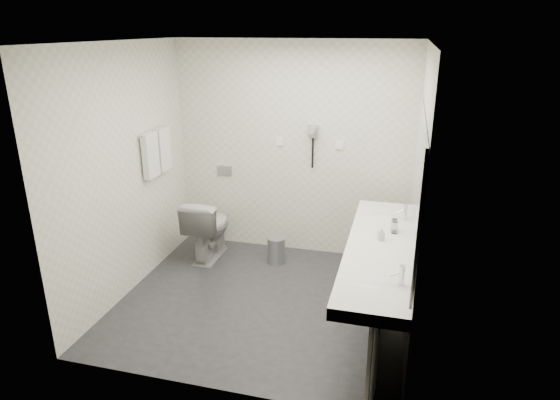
# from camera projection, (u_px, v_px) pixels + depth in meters

# --- Properties ---
(floor) EXTENTS (2.80, 2.80, 0.00)m
(floor) POSITION_uv_depth(u_px,v_px,m) (262.00, 301.00, 4.91)
(floor) COLOR #27272C
(floor) RESTS_ON ground
(ceiling) EXTENTS (2.80, 2.80, 0.00)m
(ceiling) POSITION_uv_depth(u_px,v_px,m) (258.00, 42.00, 4.07)
(ceiling) COLOR white
(ceiling) RESTS_ON wall_back
(wall_back) EXTENTS (2.80, 0.00, 2.80)m
(wall_back) POSITION_uv_depth(u_px,v_px,m) (292.00, 151.00, 5.67)
(wall_back) COLOR silver
(wall_back) RESTS_ON floor
(wall_front) EXTENTS (2.80, 0.00, 2.80)m
(wall_front) POSITION_uv_depth(u_px,v_px,m) (205.00, 240.00, 3.30)
(wall_front) COLOR silver
(wall_front) RESTS_ON floor
(wall_left) EXTENTS (0.00, 2.60, 2.60)m
(wall_left) POSITION_uv_depth(u_px,v_px,m) (125.00, 173.00, 4.82)
(wall_left) COLOR silver
(wall_left) RESTS_ON floor
(wall_right) EXTENTS (0.00, 2.60, 2.60)m
(wall_right) POSITION_uv_depth(u_px,v_px,m) (417.00, 196.00, 4.16)
(wall_right) COLOR silver
(wall_right) RESTS_ON floor
(vanity_counter) EXTENTS (0.55, 2.20, 0.10)m
(vanity_counter) POSITION_uv_depth(u_px,v_px,m) (379.00, 250.00, 4.19)
(vanity_counter) COLOR white
(vanity_counter) RESTS_ON floor
(vanity_panel) EXTENTS (0.03, 2.15, 0.75)m
(vanity_panel) POSITION_uv_depth(u_px,v_px,m) (378.00, 293.00, 4.33)
(vanity_panel) COLOR gray
(vanity_panel) RESTS_ON floor
(vanity_post_near) EXTENTS (0.06, 0.06, 0.75)m
(vanity_post_near) POSITION_uv_depth(u_px,v_px,m) (373.00, 369.00, 3.37)
(vanity_post_near) COLOR silver
(vanity_post_near) RESTS_ON floor
(vanity_post_far) EXTENTS (0.06, 0.06, 0.75)m
(vanity_post_far) POSITION_uv_depth(u_px,v_px,m) (388.00, 246.00, 5.27)
(vanity_post_far) COLOR silver
(vanity_post_far) RESTS_ON floor
(mirror) EXTENTS (0.02, 2.20, 1.05)m
(mirror) POSITION_uv_depth(u_px,v_px,m) (417.00, 181.00, 3.91)
(mirror) COLOR #B2BCC6
(mirror) RESTS_ON wall_right
(basin_near) EXTENTS (0.40, 0.31, 0.05)m
(basin_near) POSITION_uv_depth(u_px,v_px,m) (373.00, 283.00, 3.59)
(basin_near) COLOR white
(basin_near) RESTS_ON vanity_counter
(basin_far) EXTENTS (0.40, 0.31, 0.05)m
(basin_far) POSITION_uv_depth(u_px,v_px,m) (384.00, 219.00, 4.77)
(basin_far) COLOR white
(basin_far) RESTS_ON vanity_counter
(faucet_near) EXTENTS (0.04, 0.04, 0.15)m
(faucet_near) POSITION_uv_depth(u_px,v_px,m) (402.00, 275.00, 3.51)
(faucet_near) COLOR silver
(faucet_near) RESTS_ON vanity_counter
(faucet_far) EXTENTS (0.04, 0.04, 0.15)m
(faucet_far) POSITION_uv_depth(u_px,v_px,m) (405.00, 212.00, 4.69)
(faucet_far) COLOR silver
(faucet_far) RESTS_ON vanity_counter
(soap_bottle_a) EXTENTS (0.07, 0.07, 0.12)m
(soap_bottle_a) POSITION_uv_depth(u_px,v_px,m) (381.00, 234.00, 4.25)
(soap_bottle_a) COLOR beige
(soap_bottle_a) RESTS_ON vanity_counter
(glass_left) EXTENTS (0.06, 0.06, 0.11)m
(glass_left) POSITION_uv_depth(u_px,v_px,m) (394.00, 227.00, 4.40)
(glass_left) COLOR silver
(glass_left) RESTS_ON vanity_counter
(glass_right) EXTENTS (0.07, 0.07, 0.11)m
(glass_right) POSITION_uv_depth(u_px,v_px,m) (394.00, 224.00, 4.46)
(glass_right) COLOR silver
(glass_right) RESTS_ON vanity_counter
(toilet) EXTENTS (0.42, 0.74, 0.75)m
(toilet) POSITION_uv_depth(u_px,v_px,m) (208.00, 228.00, 5.74)
(toilet) COLOR white
(toilet) RESTS_ON floor
(flush_plate) EXTENTS (0.18, 0.02, 0.12)m
(flush_plate) POSITION_uv_depth(u_px,v_px,m) (225.00, 171.00, 5.96)
(flush_plate) COLOR #B2B5BA
(flush_plate) RESTS_ON wall_back
(pedal_bin) EXTENTS (0.23, 0.23, 0.29)m
(pedal_bin) POSITION_uv_depth(u_px,v_px,m) (276.00, 250.00, 5.68)
(pedal_bin) COLOR #B2B5BA
(pedal_bin) RESTS_ON floor
(bin_lid) EXTENTS (0.21, 0.21, 0.02)m
(bin_lid) POSITION_uv_depth(u_px,v_px,m) (276.00, 238.00, 5.63)
(bin_lid) COLOR #B2B5BA
(bin_lid) RESTS_ON pedal_bin
(towel_rail) EXTENTS (0.02, 0.62, 0.02)m
(towel_rail) POSITION_uv_depth(u_px,v_px,m) (154.00, 132.00, 5.21)
(towel_rail) COLOR silver
(towel_rail) RESTS_ON wall_left
(towel_near) EXTENTS (0.07, 0.24, 0.48)m
(towel_near) POSITION_uv_depth(u_px,v_px,m) (151.00, 155.00, 5.15)
(towel_near) COLOR white
(towel_near) RESTS_ON towel_rail
(towel_far) EXTENTS (0.07, 0.24, 0.48)m
(towel_far) POSITION_uv_depth(u_px,v_px,m) (163.00, 149.00, 5.41)
(towel_far) COLOR white
(towel_far) RESTS_ON towel_rail
(dryer_cradle) EXTENTS (0.10, 0.04, 0.14)m
(dryer_cradle) POSITION_uv_depth(u_px,v_px,m) (313.00, 131.00, 5.50)
(dryer_cradle) COLOR gray
(dryer_cradle) RESTS_ON wall_back
(dryer_barrel) EXTENTS (0.08, 0.14, 0.08)m
(dryer_barrel) POSITION_uv_depth(u_px,v_px,m) (312.00, 130.00, 5.43)
(dryer_barrel) COLOR gray
(dryer_barrel) RESTS_ON dryer_cradle
(dryer_cord) EXTENTS (0.02, 0.02, 0.35)m
(dryer_cord) POSITION_uv_depth(u_px,v_px,m) (313.00, 153.00, 5.57)
(dryer_cord) COLOR black
(dryer_cord) RESTS_ON dryer_cradle
(switch_plate_a) EXTENTS (0.09, 0.02, 0.09)m
(switch_plate_a) POSITION_uv_depth(u_px,v_px,m) (280.00, 142.00, 5.66)
(switch_plate_a) COLOR white
(switch_plate_a) RESTS_ON wall_back
(switch_plate_b) EXTENTS (0.09, 0.02, 0.09)m
(switch_plate_b) POSITION_uv_depth(u_px,v_px,m) (339.00, 145.00, 5.50)
(switch_plate_b) COLOR white
(switch_plate_b) RESTS_ON wall_back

